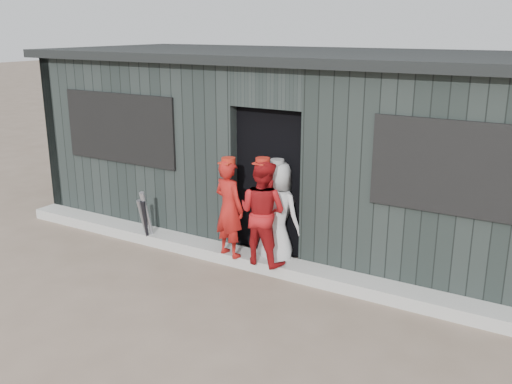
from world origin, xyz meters
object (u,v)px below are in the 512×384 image
Objects in this scene: bat_left at (148,218)px; dugout at (316,145)px; player_red_left at (229,208)px; player_grey_back at (277,214)px; bat_mid at (143,221)px; player_red_right at (263,212)px; bat_right at (146,223)px.

dugout reaches higher than bat_left.
player_red_left is at bearing -99.61° from dugout.
player_red_left is (1.35, -0.00, 0.37)m from bat_left.
player_red_left is at bearing 42.76° from player_grey_back.
dugout is (1.76, 1.82, 0.95)m from bat_mid.
player_grey_back is at bearing 9.40° from bat_mid.
player_red_right is at bearing -84.90° from dugout.
bat_mid is 0.55× the size of player_red_left.
bat_mid is 1.51m from player_red_left.
dugout is (0.31, 1.84, 0.51)m from player_red_left.
bat_right reaches higher than bat_mid.
bat_mid is 2.00m from player_grey_back.
dugout is at bearing -85.15° from player_red_left.
bat_right is at bearing -131.58° from dugout.
player_red_right is (0.47, 0.02, 0.02)m from player_red_left.
player_red_right is at bearing 0.12° from bat_mid.
player_grey_back is (0.02, 0.32, -0.11)m from player_red_right.
dugout is at bearing 48.42° from bat_right.
bat_mid is 0.08× the size of dugout.
bat_left is at bearing -7.02° from bat_mid.
dugout is at bearing 46.01° from bat_mid.
player_red_left is 0.96× the size of player_red_right.
bat_mid is (-0.10, 0.01, -0.07)m from bat_left.
player_red_left is 0.60m from player_grey_back.
dugout is (1.67, 1.88, 0.94)m from bat_right.
bat_right is at bearing 16.36° from player_red_left.
bat_mid is at bearing 3.44° from player_red_right.
bat_left is 0.10× the size of dugout.
player_grey_back reaches higher than bat_mid.
dugout is (-0.16, 1.82, 0.49)m from player_red_right.
bat_left is 0.61× the size of player_grey_back.
player_red_right reaches higher than bat_mid.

